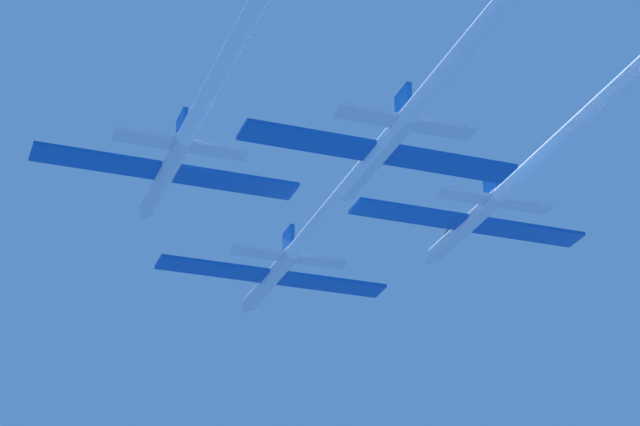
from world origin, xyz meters
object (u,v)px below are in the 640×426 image
object	(u,v)px
jet_lead	(348,186)
jet_right_wing	(562,138)
jet_left_wing	(229,57)
jet_slot	(502,8)

from	to	relation	value
jet_lead	jet_right_wing	bearing A→B (deg)	-33.80
jet_lead	jet_left_wing	world-z (taller)	jet_left_wing
jet_left_wing	jet_right_wing	bearing A→B (deg)	6.45
jet_left_wing	jet_slot	xyz separation A→B (m)	(13.07, -13.30, -1.73)
jet_lead	jet_left_wing	xyz separation A→B (m)	(-12.89, -12.01, 1.73)
jet_lead	jet_slot	distance (m)	25.31
jet_lead	jet_slot	bearing A→B (deg)	-89.58
jet_slot	jet_left_wing	bearing A→B (deg)	134.49
jet_lead	jet_right_wing	distance (m)	16.35
jet_right_wing	jet_slot	size ratio (longest dim) A/B	0.89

